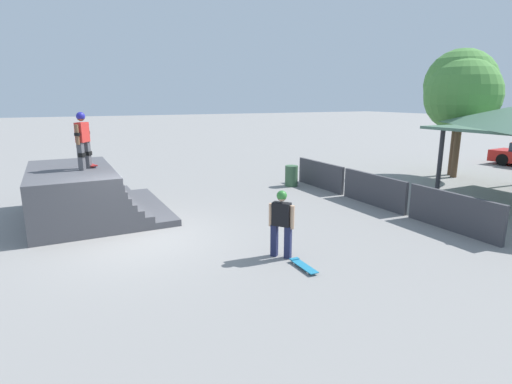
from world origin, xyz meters
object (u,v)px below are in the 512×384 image
at_px(tree_beside_pavilion, 460,85).
at_px(tree_far_back, 462,95).
at_px(bystander_walking, 281,219).
at_px(skateboard_on_ground, 303,265).
at_px(skateboard_on_deck, 91,165).
at_px(skater_on_deck, 83,137).
at_px(trash_bin, 291,176).

xyz_separation_m(tree_beside_pavilion, tree_far_back, (0.47, -0.42, -0.46)).
bearing_deg(bystander_walking, skateboard_on_ground, 149.23).
distance_m(bystander_walking, tree_beside_pavilion, 13.73).
distance_m(skateboard_on_deck, skateboard_on_ground, 7.40).
distance_m(skater_on_deck, bystander_walking, 6.50).
relative_size(skateboard_on_ground, tree_far_back, 0.16).
distance_m(skateboard_on_deck, tree_beside_pavilion, 15.98).
relative_size(skateboard_on_deck, trash_bin, 0.94).
height_order(skateboard_on_deck, bystander_walking, skateboard_on_deck).
height_order(bystander_walking, tree_beside_pavilion, tree_beside_pavilion).
distance_m(bystander_walking, tree_far_back, 13.07).
relative_size(tree_far_back, trash_bin, 6.23).
bearing_deg(trash_bin, skateboard_on_ground, -30.07).
bearing_deg(skateboard_on_ground, trash_bin, -29.01).
bearing_deg(skateboard_on_deck, skater_on_deck, -35.09).
height_order(bystander_walking, skateboard_on_ground, bystander_walking).
xyz_separation_m(tree_far_back, trash_bin, (-1.76, -7.67, -3.24)).
xyz_separation_m(skateboard_on_deck, trash_bin, (-0.82, 7.68, -1.15)).
bearing_deg(skater_on_deck, tree_far_back, 121.65).
height_order(tree_beside_pavilion, tree_far_back, tree_beside_pavilion).
xyz_separation_m(skateboard_on_deck, tree_beside_pavilion, (0.47, 15.77, 2.56)).
bearing_deg(bystander_walking, tree_beside_pavilion, -106.49).
xyz_separation_m(skater_on_deck, skateboard_on_ground, (5.93, 3.72, -2.40)).
relative_size(bystander_walking, tree_far_back, 0.29).
height_order(skateboard_on_ground, trash_bin, trash_bin).
bearing_deg(skater_on_deck, skateboard_on_ground, 65.79).
distance_m(bystander_walking, skateboard_on_ground, 1.14).
distance_m(tree_far_back, trash_bin, 8.51).
bearing_deg(skateboard_on_ground, skateboard_on_deck, 30.33).
height_order(bystander_walking, trash_bin, bystander_walking).
relative_size(skateboard_on_ground, trash_bin, 1.01).
xyz_separation_m(bystander_walking, tree_far_back, (-4.63, 11.91, 2.75)).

